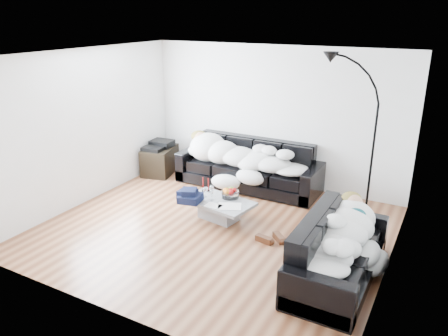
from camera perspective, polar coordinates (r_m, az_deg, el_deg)
The scene contains 24 objects.
ground at distance 6.77m, azimuth -1.23°, elevation -7.95°, with size 5.00×5.00×0.00m, color brown.
wall_back at distance 8.23m, azimuth 6.56°, elevation 6.67°, with size 5.00×0.02×2.60m, color silver.
wall_left at distance 7.78m, azimuth -17.56°, elevation 5.11°, with size 0.02×4.50×2.60m, color silver.
wall_right at distance 5.53m, azimuth 21.77°, elevation -1.23°, with size 0.02×4.50×2.60m, color silver.
ceiling at distance 6.02m, azimuth -1.41°, elevation 14.54°, with size 5.00×5.00×0.00m, color white.
sofa_back at distance 8.19m, azimuth 3.19°, elevation 0.46°, with size 2.70×0.94×0.88m, color black.
sofa_right at distance 5.63m, azimuth 14.80°, elevation -10.19°, with size 1.97×0.85×0.80m, color black.
sleeper_back at distance 8.08m, azimuth 3.06°, elevation 1.74°, with size 2.29×0.79×0.46m, color white, non-canonical shape.
sleeper_right at distance 5.52m, azimuth 15.01°, elevation -8.14°, with size 1.69×0.71×0.41m, color white, non-canonical shape.
teal_cushion at distance 6.03m, azimuth 15.98°, elevation -4.78°, with size 0.36×0.30×0.20m, color #0A474B.
coffee_table at distance 7.01m, azimuth -0.69°, elevation -5.45°, with size 1.09×0.64×0.32m, color #939699.
fruit_bowl at distance 7.03m, azimuth 0.82°, elevation -3.21°, with size 0.28×0.28×0.17m, color white.
wine_glass_a at distance 7.09m, azimuth -1.64°, elevation -2.96°, with size 0.08×0.08×0.18m, color white.
wine_glass_b at distance 7.06m, azimuth -2.49°, elevation -3.14°, with size 0.07×0.07×0.17m, color white.
wine_glass_c at distance 6.94m, azimuth -1.61°, elevation -3.52°, with size 0.07×0.07×0.17m, color white.
candle_left at distance 7.25m, azimuth -2.74°, elevation -2.16°, with size 0.05×0.05×0.25m, color maroon.
candle_right at distance 7.26m, azimuth -2.05°, elevation -2.22°, with size 0.04×0.04×0.23m, color maroon.
newspaper_a at distance 6.74m, azimuth 0.74°, elevation -5.00°, with size 0.36×0.27×0.01m, color silver.
newspaper_b at distance 6.76m, azimuth -1.39°, elevation -4.93°, with size 0.25×0.18×0.01m, color silver.
navy_jacket at distance 6.89m, azimuth -4.61°, elevation -2.96°, with size 0.37×0.31×0.19m, color black, non-canonical shape.
shoes at distance 6.44m, azimuth 6.17°, elevation -9.10°, with size 0.44×0.32×0.10m, color #472311, non-canonical shape.
av_cabinet at distance 9.03m, azimuth -8.39°, elevation 0.99°, with size 0.55×0.79×0.55m, color black.
stereo at distance 8.93m, azimuth -8.49°, elevation 3.04°, with size 0.44×0.34×0.13m, color black.
floor_lamp at distance 7.14m, azimuth 18.88°, elevation 2.28°, with size 0.82×0.33×2.26m, color black, non-canonical shape.
Camera 1 is at (3.00, -5.19, 3.15)m, focal length 35.00 mm.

